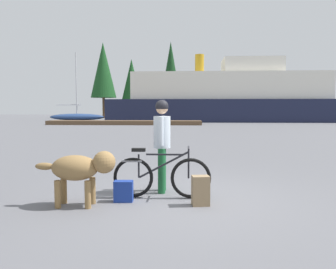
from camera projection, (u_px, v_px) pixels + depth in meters
name	position (u px, v px, depth m)	size (l,w,h in m)	color
ground_plane	(181.00, 199.00, 5.82)	(160.00, 160.00, 0.00)	slate
bicycle	(161.00, 176.00, 5.88)	(1.75, 0.44, 0.91)	black
person_cyclist	(162.00, 136.00, 6.26)	(0.32, 0.53, 1.75)	#19592D
dog	(81.00, 169.00, 5.37)	(1.33, 0.49, 0.91)	olive
backpack	(201.00, 191.00, 5.44)	(0.28, 0.20, 0.49)	#8C7251
handbag_pannier	(124.00, 191.00, 5.66)	(0.32, 0.18, 0.36)	navy
dock_pier	(125.00, 123.00, 32.83)	(15.15, 2.33, 0.40)	brown
ferry_boat	(228.00, 98.00, 41.18)	(28.93, 8.19, 8.26)	#191E38
sailboat_moored	(77.00, 117.00, 44.61)	(7.44, 2.08, 9.03)	navy
pine_tree_far_left	(103.00, 70.00, 55.38)	(4.27, 4.27, 12.60)	#4C331E
pine_tree_center	(171.00, 70.00, 51.59)	(3.03, 3.03, 11.97)	#4C331E
pine_tree_far_right	(240.00, 81.00, 53.92)	(3.47, 3.47, 9.94)	#4C331E
pine_tree_mid_back	(132.00, 80.00, 57.08)	(3.41, 3.41, 10.07)	#4C331E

